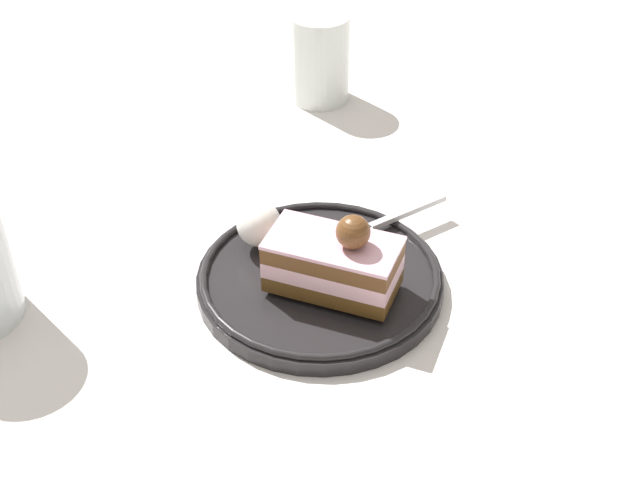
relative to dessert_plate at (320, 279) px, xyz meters
The scene contains 6 objects.
ground_plane 0.03m from the dessert_plate, 56.85° to the left, with size 2.40×2.40×0.00m, color silver.
dessert_plate is the anchor object (origin of this frame).
cake_slice 0.04m from the dessert_plate, 118.34° to the right, with size 0.07×0.11×0.07m.
whipped_cream_dollop 0.07m from the dessert_plate, 85.82° to the left, with size 0.04×0.04×0.04m, color white.
fork 0.08m from the dessert_plate, ahead, with size 0.12×0.06×0.00m.
drink_glass_near 0.31m from the dessert_plate, 31.94° to the left, with size 0.06×0.06×0.09m.
Camera 1 is at (-0.45, -0.29, 0.45)m, focal length 47.91 mm.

